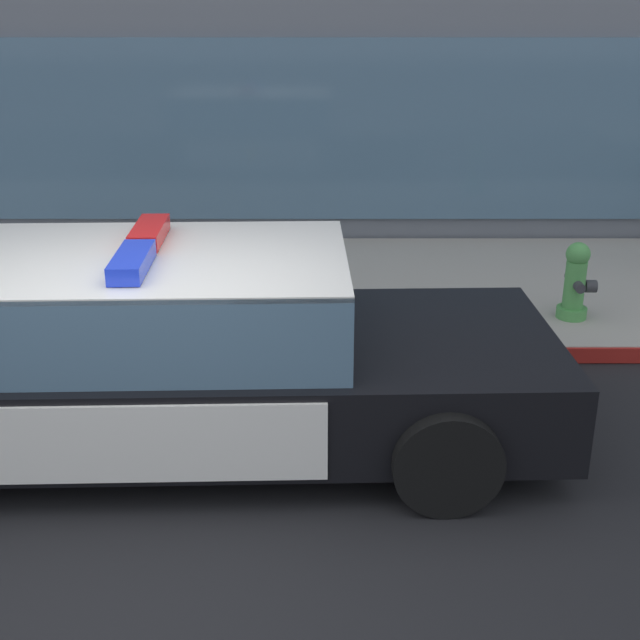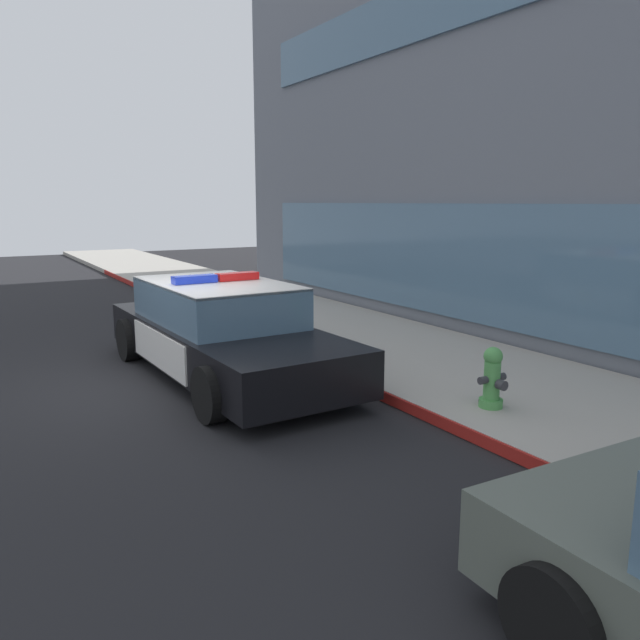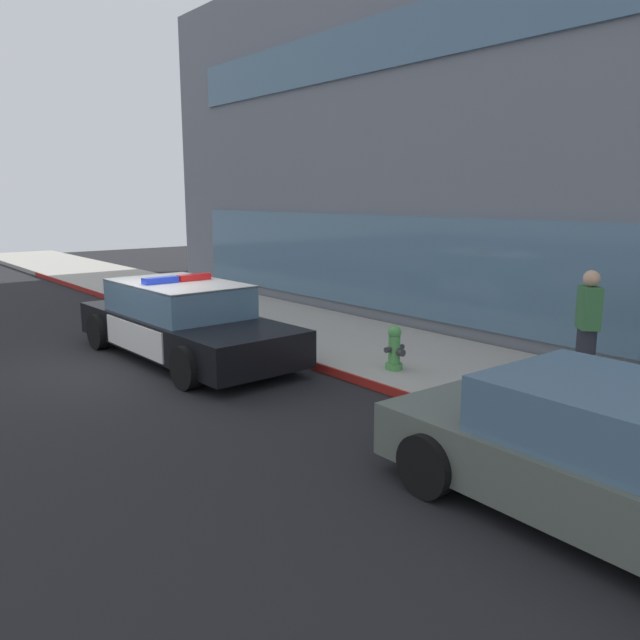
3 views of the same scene
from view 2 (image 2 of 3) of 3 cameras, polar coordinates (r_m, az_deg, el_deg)
The scene contains 5 objects.
ground at distance 9.06m, azimuth -14.24°, elevation -5.69°, with size 48.00×48.00×0.00m, color black.
sidewalk at distance 10.74m, azimuth 5.97°, elevation -2.41°, with size 48.00×3.35×0.15m, color #A39E93.
curb_red_paint at distance 9.85m, azimuth -1.97°, elevation -3.58°, with size 28.80×0.04×0.14m, color maroon.
police_cruiser at distance 9.14m, azimuth -9.05°, elevation -0.95°, with size 5.23×2.20×1.49m.
fire_hydrant at distance 7.51m, azimuth 15.64°, elevation -5.21°, with size 0.34×0.39×0.73m.
Camera 2 is at (8.37, -2.38, 2.53)m, focal length 34.64 mm.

